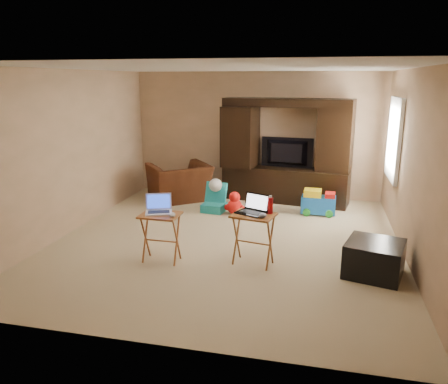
% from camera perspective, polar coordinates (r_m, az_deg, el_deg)
% --- Properties ---
extents(floor, '(5.50, 5.50, 0.00)m').
position_cam_1_polar(floor, '(6.61, 0.39, -6.30)').
color(floor, beige).
rests_on(floor, ground).
extents(ceiling, '(5.50, 5.50, 0.00)m').
position_cam_1_polar(ceiling, '(6.18, 0.43, 15.92)').
color(ceiling, silver).
rests_on(ceiling, ground).
extents(wall_back, '(5.00, 0.00, 5.00)m').
position_cam_1_polar(wall_back, '(8.95, 4.27, 7.43)').
color(wall_back, tan).
rests_on(wall_back, ground).
extents(wall_front, '(5.00, 0.00, 5.00)m').
position_cam_1_polar(wall_front, '(3.71, -8.86, -2.90)').
color(wall_front, tan).
rests_on(wall_front, ground).
extents(wall_left, '(0.00, 5.50, 5.50)m').
position_cam_1_polar(wall_left, '(7.23, -19.39, 4.96)').
color(wall_left, tan).
rests_on(wall_left, ground).
extents(wall_right, '(0.00, 5.50, 5.50)m').
position_cam_1_polar(wall_right, '(6.24, 23.48, 3.16)').
color(wall_right, tan).
rests_on(wall_right, ground).
extents(window_pane, '(0.00, 1.20, 1.20)m').
position_cam_1_polar(window_pane, '(7.72, 21.47, 6.46)').
color(window_pane, white).
rests_on(window_pane, ground).
extents(window_frame, '(0.06, 1.14, 1.34)m').
position_cam_1_polar(window_frame, '(7.72, 21.32, 6.48)').
color(window_frame, white).
rests_on(window_frame, ground).
extents(entertainment_center, '(2.51, 0.99, 2.00)m').
position_cam_1_polar(entertainment_center, '(8.58, 8.13, 5.33)').
color(entertainment_center, black).
rests_on(entertainment_center, floor).
extents(television, '(1.02, 0.24, 0.58)m').
position_cam_1_polar(television, '(8.58, 8.11, 5.06)').
color(television, black).
rests_on(television, entertainment_center).
extents(recliner, '(1.48, 1.46, 0.72)m').
position_cam_1_polar(recliner, '(8.71, -5.83, 1.26)').
color(recliner, '#401B0D').
rests_on(recliner, floor).
extents(child_rocker, '(0.45, 0.50, 0.52)m').
position_cam_1_polar(child_rocker, '(7.93, -1.32, -0.73)').
color(child_rocker, teal).
rests_on(child_rocker, floor).
extents(plush_toy, '(0.38, 0.32, 0.42)m').
position_cam_1_polar(plush_toy, '(7.79, 1.40, -1.42)').
color(plush_toy, red).
rests_on(plush_toy, floor).
extents(push_toy, '(0.62, 0.45, 0.46)m').
position_cam_1_polar(push_toy, '(7.97, 12.24, -1.24)').
color(push_toy, blue).
rests_on(push_toy, floor).
extents(ottoman, '(0.81, 0.81, 0.42)m').
position_cam_1_polar(ottoman, '(5.73, 19.03, -8.22)').
color(ottoman, black).
rests_on(ottoman, floor).
extents(tray_table_left, '(0.51, 0.41, 0.65)m').
position_cam_1_polar(tray_table_left, '(5.83, -8.23, -5.93)').
color(tray_table_left, '#AB6229').
rests_on(tray_table_left, floor).
extents(tray_table_right, '(0.60, 0.52, 0.68)m').
position_cam_1_polar(tray_table_right, '(5.69, 3.83, -6.20)').
color(tray_table_right, '#A45B27').
rests_on(tray_table_right, floor).
extents(laptop_left, '(0.42, 0.38, 0.24)m').
position_cam_1_polar(laptop_left, '(5.73, -8.56, -1.62)').
color(laptop_left, silver).
rests_on(laptop_left, tray_table_left).
extents(laptop_right, '(0.44, 0.41, 0.24)m').
position_cam_1_polar(laptop_right, '(5.57, 3.54, -1.65)').
color(laptop_right, black).
rests_on(laptop_right, tray_table_right).
extents(mouse_left, '(0.12, 0.15, 0.05)m').
position_cam_1_polar(mouse_left, '(5.59, -6.80, -2.96)').
color(mouse_left, silver).
rests_on(mouse_left, tray_table_left).
extents(mouse_right, '(0.12, 0.16, 0.06)m').
position_cam_1_polar(mouse_right, '(5.44, 5.05, -3.09)').
color(mouse_right, '#3F4044').
rests_on(mouse_right, tray_table_right).
extents(water_bottle, '(0.07, 0.07, 0.21)m').
position_cam_1_polar(water_bottle, '(5.60, 6.07, -1.78)').
color(water_bottle, '#B30B12').
rests_on(water_bottle, tray_table_right).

